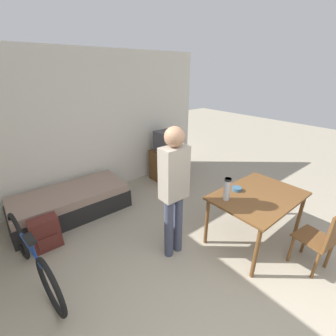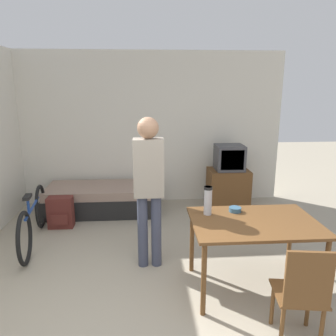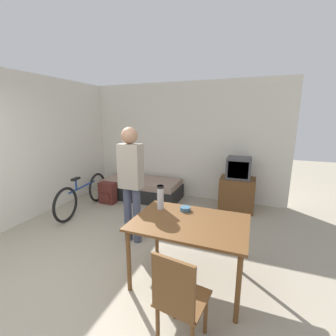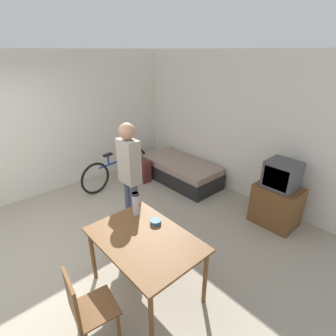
# 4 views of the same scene
# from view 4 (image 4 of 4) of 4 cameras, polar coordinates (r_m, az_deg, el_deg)

# --- Properties ---
(ground_plane) EXTENTS (20.00, 20.00, 0.00)m
(ground_plane) POSITION_cam_4_polar(r_m,az_deg,el_deg) (4.12, -26.38, -19.27)
(ground_plane) COLOR #9E937F
(wall_back) EXTENTS (5.16, 0.06, 2.70)m
(wall_back) POSITION_cam_4_polar(r_m,az_deg,el_deg) (5.41, 11.71, 9.68)
(wall_back) COLOR silver
(wall_back) RESTS_ON ground_plane
(wall_left) EXTENTS (0.06, 4.75, 2.70)m
(wall_left) POSITION_cam_4_polar(r_m,az_deg,el_deg) (5.86, -17.58, 10.16)
(wall_left) COLOR silver
(wall_left) RESTS_ON ground_plane
(daybed) EXTENTS (1.87, 0.85, 0.46)m
(daybed) POSITION_cam_4_polar(r_m,az_deg,el_deg) (5.81, 2.48, -0.63)
(daybed) COLOR black
(daybed) RESTS_ON ground_plane
(tv) EXTENTS (0.70, 0.52, 1.12)m
(tv) POSITION_cam_4_polar(r_m,az_deg,el_deg) (4.63, 22.75, -5.90)
(tv) COLOR brown
(tv) RESTS_ON ground_plane
(dining_table) EXTENTS (1.28, 0.89, 0.77)m
(dining_table) POSITION_cam_4_polar(r_m,az_deg,el_deg) (3.07, -5.02, -16.21)
(dining_table) COLOR brown
(dining_table) RESTS_ON ground_plane
(wooden_chair) EXTENTS (0.44, 0.44, 0.91)m
(wooden_chair) POSITION_cam_4_polar(r_m,az_deg,el_deg) (2.85, -17.67, -26.92)
(wooden_chair) COLOR brown
(wooden_chair) RESTS_ON ground_plane
(bicycle) EXTENTS (0.27, 1.74, 0.75)m
(bicycle) POSITION_cam_4_polar(r_m,az_deg,el_deg) (5.71, -11.08, -0.28)
(bicycle) COLOR black
(bicycle) RESTS_ON ground_plane
(person_standing) EXTENTS (0.34, 0.24, 1.78)m
(person_standing) POSITION_cam_4_polar(r_m,az_deg,el_deg) (3.87, -8.36, -0.76)
(person_standing) COLOR #3D4256
(person_standing) RESTS_ON ground_plane
(thermos_flask) EXTENTS (0.09, 0.09, 0.31)m
(thermos_flask) POSITION_cam_4_polar(r_m,az_deg,el_deg) (3.31, -7.02, -7.53)
(thermos_flask) COLOR #B7B7BC
(thermos_flask) RESTS_ON dining_table
(mate_bowl) EXTENTS (0.13, 0.13, 0.05)m
(mate_bowl) POSITION_cam_4_polar(r_m,az_deg,el_deg) (3.21, -2.74, -11.61)
(mate_bowl) COLOR #335670
(mate_bowl) RESTS_ON dining_table
(backpack) EXTENTS (0.37, 0.24, 0.48)m
(backpack) POSITION_cam_4_polar(r_m,az_deg,el_deg) (5.82, -5.58, -0.53)
(backpack) COLOR #56231E
(backpack) RESTS_ON ground_plane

